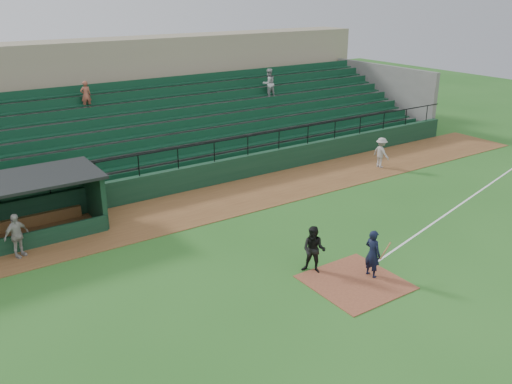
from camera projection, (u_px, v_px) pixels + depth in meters
ground at (335, 271)px, 18.99m from camera, size 90.00×90.00×0.00m
warning_track at (220, 201)px, 25.19m from camera, size 40.00×4.00×0.03m
home_plate_dirt at (355, 282)px, 18.21m from camera, size 3.00×3.00×0.03m
foul_line at (451, 211)px, 24.11m from camera, size 17.49×4.44×0.01m
stadium_structure at (145, 119)px, 30.94m from camera, size 38.00×13.08×6.40m
batter_at_plate at (373, 254)px, 18.32m from camera, size 1.02×0.70×1.73m
umpire at (314, 250)px, 18.59m from camera, size 1.02×1.06×1.72m
runner at (381, 153)px, 29.65m from camera, size 0.66×1.11×1.68m
dugout_player_a at (16, 236)px, 19.64m from camera, size 1.07×0.80×1.69m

